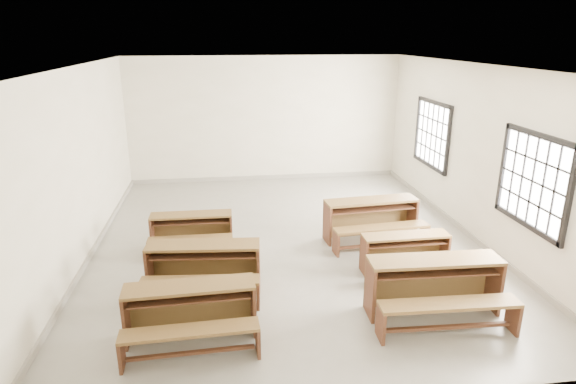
{
  "coord_description": "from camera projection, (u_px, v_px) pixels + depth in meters",
  "views": [
    {
      "loc": [
        -1.13,
        -8.11,
        3.68
      ],
      "look_at": [
        0.0,
        0.0,
        1.0
      ],
      "focal_mm": 30.0,
      "sensor_mm": 36.0,
      "label": 1
    }
  ],
  "objects": [
    {
      "name": "room",
      "position": [
        293.0,
        129.0,
        8.27
      ],
      "size": [
        8.5,
        8.5,
        3.2
      ],
      "color": "gray",
      "rests_on": "ground"
    },
    {
      "name": "desk_set_0",
      "position": [
        191.0,
        309.0,
        6.0
      ],
      "size": [
        1.65,
        0.9,
        0.73
      ],
      "rotation": [
        0.0,
        0.0,
        0.04
      ],
      "color": "brown",
      "rests_on": "ground"
    },
    {
      "name": "desk_set_1",
      "position": [
        204.0,
        265.0,
        7.13
      ],
      "size": [
        1.74,
        1.02,
        0.75
      ],
      "rotation": [
        0.0,
        0.0,
        -0.09
      ],
      "color": "brown",
      "rests_on": "ground"
    },
    {
      "name": "desk_set_2",
      "position": [
        192.0,
        229.0,
        8.6
      ],
      "size": [
        1.45,
        0.77,
        0.65
      ],
      "rotation": [
        0.0,
        0.0,
        -0.01
      ],
      "color": "brown",
      "rests_on": "ground"
    },
    {
      "name": "desk_set_3",
      "position": [
        435.0,
        283.0,
        6.52
      ],
      "size": [
        1.84,
        1.01,
        0.81
      ],
      "rotation": [
        0.0,
        0.0,
        -0.04
      ],
      "color": "brown",
      "rests_on": "ground"
    },
    {
      "name": "desk_set_4",
      "position": [
        406.0,
        251.0,
        7.75
      ],
      "size": [
        1.42,
        0.75,
        0.63
      ],
      "rotation": [
        0.0,
        0.0,
        0.01
      ],
      "color": "brown",
      "rests_on": "ground"
    },
    {
      "name": "desk_set_5",
      "position": [
        372.0,
        217.0,
        8.95
      ],
      "size": [
        1.8,
        1.04,
        0.78
      ],
      "rotation": [
        0.0,
        0.0,
        0.08
      ],
      "color": "brown",
      "rests_on": "ground"
    }
  ]
}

